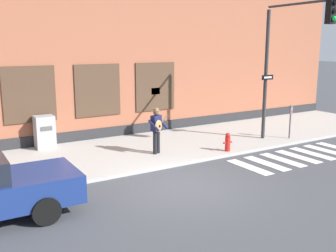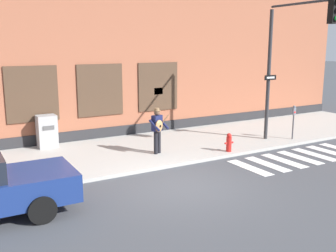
{
  "view_description": "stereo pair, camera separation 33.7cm",
  "coord_description": "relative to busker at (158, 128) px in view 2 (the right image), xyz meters",
  "views": [
    {
      "loc": [
        -6.03,
        -9.03,
        4.03
      ],
      "look_at": [
        0.68,
        1.92,
        1.37
      ],
      "focal_mm": 42.0,
      "sensor_mm": 36.0,
      "label": 1
    },
    {
      "loc": [
        -5.74,
        -9.2,
        4.03
      ],
      "look_at": [
        0.68,
        1.92,
        1.37
      ],
      "focal_mm": 42.0,
      "sensor_mm": 36.0,
      "label": 2
    }
  ],
  "objects": [
    {
      "name": "parking_meter",
      "position": [
        6.04,
        -0.85,
        -0.01
      ],
      "size": [
        0.13,
        0.11,
        1.44
      ],
      "color": "#47474C",
      "rests_on": "sidewalk"
    },
    {
      "name": "fire_hydrant",
      "position": [
        2.44,
        -1.08,
        -0.61
      ],
      "size": [
        0.38,
        0.2,
        0.7
      ],
      "color": "red",
      "rests_on": "sidewalk"
    },
    {
      "name": "traffic_light",
      "position": [
        5.05,
        -1.46,
        2.83
      ],
      "size": [
        0.6,
        3.37,
        5.49
      ],
      "color": "#2D2D30",
      "rests_on": "sidewalk"
    },
    {
      "name": "utility_box",
      "position": [
        -3.28,
        2.95,
        -0.33
      ],
      "size": [
        0.72,
        0.62,
        1.26
      ],
      "color": "#9E9E9E",
      "rests_on": "sidewalk"
    },
    {
      "name": "crosswalk",
      "position": [
        4.4,
        -2.73,
        -1.07
      ],
      "size": [
        5.2,
        1.9,
        0.01
      ],
      "color": "silver",
      "rests_on": "ground"
    },
    {
      "name": "ground_plane",
      "position": [
        -0.89,
        -3.05,
        -1.07
      ],
      "size": [
        160.0,
        160.0,
        0.0
      ],
      "primitive_type": "plane",
      "color": "#424449"
    },
    {
      "name": "building_backdrop",
      "position": [
        -0.89,
        5.39,
        3.12
      ],
      "size": [
        28.0,
        4.06,
        8.39
      ],
      "color": "#99563D",
      "rests_on": "ground"
    },
    {
      "name": "busker",
      "position": [
        0.0,
        0.0,
        0.0
      ],
      "size": [
        0.78,
        0.66,
        1.69
      ],
      "color": "black",
      "rests_on": "sidewalk"
    },
    {
      "name": "sidewalk",
      "position": [
        -0.89,
        0.98,
        -1.02
      ],
      "size": [
        28.0,
        4.83,
        0.11
      ],
      "color": "#ADAAA3",
      "rests_on": "ground"
    }
  ]
}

